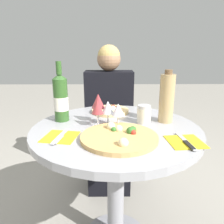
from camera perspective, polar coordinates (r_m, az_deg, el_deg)
dining_table at (r=1.22m, az=1.02°, el=-10.58°), size 0.89×0.89×0.76m
chair_behind_diner at (r=2.01m, az=-0.74°, el=-4.07°), size 0.39×0.39×0.94m
seated_diner at (r=1.85m, az=-0.76°, el=-3.45°), size 0.40×0.42×1.18m
pizza_large at (r=1.01m, az=1.98°, el=-6.41°), size 0.36×0.36×0.05m
pizza_small_far at (r=1.41m, az=-0.39°, el=0.43°), size 0.24×0.24×0.05m
wine_bottle at (r=1.26m, az=-13.23°, el=3.53°), size 0.08×0.08×0.33m
tall_carafe at (r=1.24m, az=14.10°, el=3.56°), size 0.08×0.08×0.29m
sugar_shaker at (r=1.21m, az=8.34°, el=-0.61°), size 0.08×0.08×0.10m
wine_glass_front_left at (r=1.13m, az=-3.81°, el=1.16°), size 0.06×0.06×0.15m
wine_glass_back_left at (r=1.20m, az=-3.64°, el=2.74°), size 0.07×0.07×0.16m
wine_glass_center at (r=1.17m, az=-1.09°, el=1.10°), size 0.07×0.07×0.13m
wine_glass_front_right at (r=1.14m, az=1.60°, el=0.49°), size 0.07×0.07×0.13m
place_setting_left at (r=1.05m, az=-13.37°, el=-6.31°), size 0.17×0.19×0.01m
place_setting_right at (r=1.03m, az=18.66°, el=-7.39°), size 0.16×0.19×0.01m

